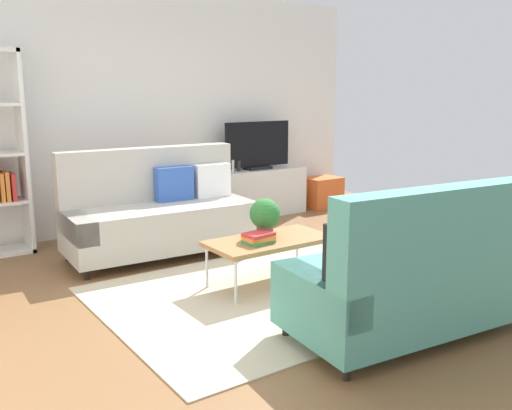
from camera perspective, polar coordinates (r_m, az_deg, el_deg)
ground_plane at (r=4.90m, az=1.74°, el=-8.54°), size 7.68×7.68×0.00m
wall_far at (r=7.05m, az=-12.05°, el=9.46°), size 6.40×0.12×2.90m
area_rug at (r=4.81m, az=2.30°, el=-8.84°), size 2.90×2.20×0.01m
couch_beige at (r=5.87m, az=-9.85°, el=-0.74°), size 1.94×0.94×1.10m
couch_green at (r=4.07m, az=16.64°, el=-6.75°), size 1.98×1.03×1.10m
coffee_table at (r=4.88m, az=1.39°, el=-3.78°), size 1.10×0.56×0.42m
tv_console at (r=7.62m, az=0.07°, el=1.31°), size 1.40×0.44×0.64m
tv at (r=7.51m, az=0.16°, el=6.03°), size 1.00×0.20×0.64m
storage_trunk at (r=8.23m, az=6.77°, el=1.30°), size 0.52×0.40×0.44m
potted_plant at (r=4.88m, az=0.91°, el=-1.08°), size 0.27×0.27×0.35m
table_book_0 at (r=4.73m, az=0.27°, el=-3.76°), size 0.26×0.21×0.03m
table_book_1 at (r=4.72m, az=0.27°, el=-3.39°), size 0.24×0.19×0.04m
table_book_2 at (r=4.71m, az=0.27°, el=-3.01°), size 0.26×0.21×0.03m
vase_0 at (r=7.29m, az=-3.91°, el=4.02°), size 0.11×0.11×0.17m
bottle_0 at (r=7.30m, az=-2.40°, el=4.01°), size 0.04×0.04×0.16m
bottle_1 at (r=7.35m, az=-1.79°, el=4.02°), size 0.06×0.06×0.14m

